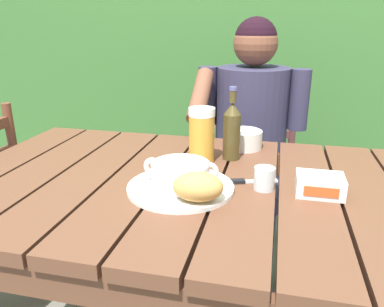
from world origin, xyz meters
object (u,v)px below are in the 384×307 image
Objects in this scene: bread_roll at (198,187)px; butter_tub at (320,185)px; beer_bottle at (232,130)px; serving_plate at (181,187)px; beer_glass at (202,135)px; chair_near_diner at (251,170)px; person_eating at (249,136)px; diner_bowl at (243,139)px; soup_bowl at (180,174)px; table_knife at (244,181)px; water_glass_small at (264,178)px.

bread_roll is 0.33m from butter_tub.
bread_roll is at bearing -96.00° from beer_bottle.
beer_bottle reaches higher than bread_roll.
beer_glass is at bearing 87.38° from serving_plate.
chair_near_diner is 8.00× the size of butter_tub.
bread_roll is (0.06, -0.08, 0.04)m from serving_plate.
diner_bowl is (0.00, -0.34, 0.09)m from person_eating.
beer_glass is at bearing -153.31° from beer_bottle.
soup_bowl reaches higher than butter_tub.
bread_roll is 0.85× the size of table_knife.
diner_bowl reaches higher than butter_tub.
butter_tub is 0.42m from diner_bowl.
chair_near_diner reaches higher than serving_plate.
soup_bowl is 0.30m from beer_bottle.
water_glass_small is 0.14m from butter_tub.
diner_bowl is (0.07, 0.47, -0.02)m from bread_roll.
butter_tub is at bearing 23.47° from bread_roll.
serving_plate is 1.83× the size of table_knife.
person_eating is 0.35m from diner_bowl.
beer_bottle is (-0.03, -0.66, 0.40)m from chair_near_diner.
person_eating reaches higher than chair_near_diner.
chair_near_diner is 0.79× the size of person_eating.
person_eating is 0.72m from butter_tub.
soup_bowl is 1.57× the size of diner_bowl.
bread_roll is 0.19m from table_knife.
soup_bowl is (-0.13, -0.73, 0.10)m from person_eating.
diner_bowl is at bearing 71.98° from serving_plate.
beer_bottle is at bearing 118.15° from water_glass_small.
table_knife is (0.16, 0.08, -0.04)m from soup_bowl.
diner_bowl is (-0.00, -0.54, 0.33)m from chair_near_diner.
butter_tub is at bearing -70.78° from person_eating.
person_eating is 0.65m from table_knife.
water_glass_small reaches higher than table_knife.
beer_glass is (0.01, 0.23, 0.04)m from soup_bowl.
butter_tub is 0.92× the size of diner_bowl.
butter_tub is (0.36, 0.05, -0.02)m from soup_bowl.
soup_bowl is 1.17× the size of beer_glass.
butter_tub is (0.35, -0.17, -0.06)m from beer_glass.
butter_tub is at bearing 0.52° from water_glass_small.
chair_near_diner is at bearing 82.10° from serving_plate.
butter_tub is at bearing -8.10° from table_knife.
person_eating is 4.24× the size of serving_plate.
diner_bowl is at bearing -89.51° from person_eating.
water_glass_small is at bearing 13.64° from soup_bowl.
beer_bottle reaches higher than serving_plate.
person_eating reaches higher than water_glass_small.
beer_bottle is (0.09, 0.05, 0.01)m from beer_glass.
bread_roll is 0.31m from beer_glass.
person_eating is 0.75m from soup_bowl.
diner_bowl is (0.13, 0.40, -0.01)m from soup_bowl.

